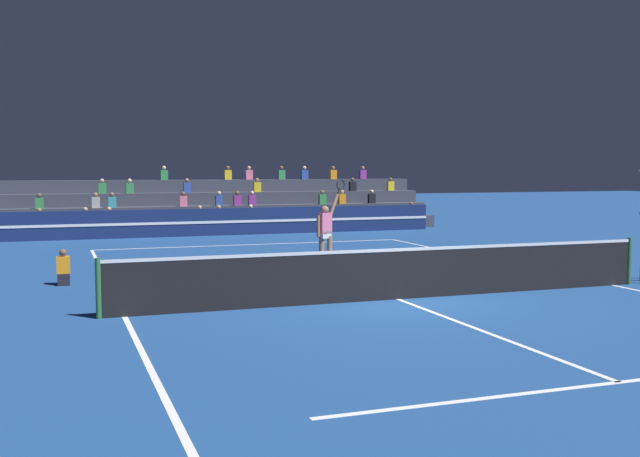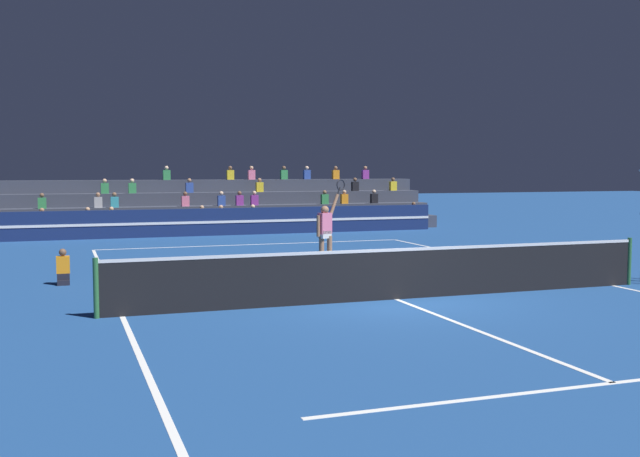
% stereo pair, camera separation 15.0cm
% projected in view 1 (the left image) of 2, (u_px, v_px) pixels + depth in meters
% --- Properties ---
extents(ground_plane, '(120.00, 120.00, 0.00)m').
position_uv_depth(ground_plane, '(398.00, 299.00, 15.47)').
color(ground_plane, navy).
extents(court_lines, '(11.10, 23.90, 0.01)m').
position_uv_depth(court_lines, '(398.00, 299.00, 15.47)').
color(court_lines, white).
rests_on(court_lines, ground).
extents(tennis_net, '(12.00, 0.10, 1.10)m').
position_uv_depth(tennis_net, '(398.00, 273.00, 15.43)').
color(tennis_net, '#2D6B38').
rests_on(tennis_net, ground).
extents(sponsor_banner_wall, '(18.00, 0.26, 1.10)m').
position_uv_depth(sponsor_banner_wall, '(227.00, 222.00, 30.44)').
color(sponsor_banner_wall, navy).
rests_on(sponsor_banner_wall, ground).
extents(bleacher_stand, '(19.85, 3.80, 2.83)m').
position_uv_depth(bleacher_stand, '(212.00, 211.00, 33.39)').
color(bleacher_stand, '#383D4C').
rests_on(bleacher_stand, ground).
extents(ball_kid_courtside, '(0.30, 0.36, 0.84)m').
position_uv_depth(ball_kid_courtside, '(63.00, 271.00, 17.36)').
color(ball_kid_courtside, black).
rests_on(ball_kid_courtside, ground).
extents(tennis_player, '(1.00, 0.50, 2.46)m').
position_uv_depth(tennis_player, '(326.00, 233.00, 20.03)').
color(tennis_player, '#9E7051').
rests_on(tennis_player, ground).
extents(tennis_ball, '(0.07, 0.07, 0.07)m').
position_uv_depth(tennis_ball, '(314.00, 264.00, 20.89)').
color(tennis_ball, '#C6DB33').
rests_on(tennis_ball, ground).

